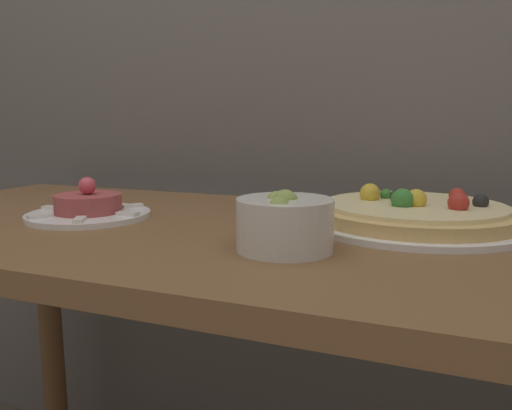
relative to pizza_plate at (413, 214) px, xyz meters
name	(u,v)px	position (x,y,z in m)	size (l,w,h in m)	color
dining_table	(242,295)	(-0.26, -0.12, -0.14)	(1.49, 0.64, 0.80)	brown
pizza_plate	(413,214)	(0.00, 0.00, 0.00)	(0.37, 0.37, 0.07)	white
tartare_plate	(89,209)	(-0.55, -0.15, 0.00)	(0.22, 0.22, 0.07)	white
small_bowl	(285,222)	(-0.15, -0.23, 0.02)	(0.13, 0.13, 0.08)	silver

